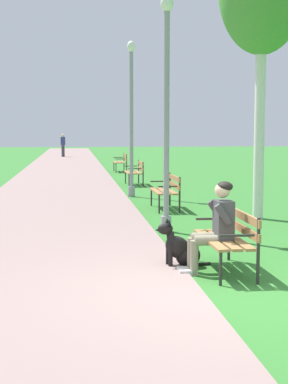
% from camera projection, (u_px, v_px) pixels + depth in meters
% --- Properties ---
extents(ground_plane, '(120.00, 120.00, 0.00)m').
position_uv_depth(ground_plane, '(227.00, 295.00, 6.85)').
color(ground_plane, '#33752D').
extents(paved_path, '(3.93, 60.00, 0.04)m').
position_uv_depth(paved_path, '(65.00, 167.00, 30.27)').
color(paved_path, gray).
rests_on(paved_path, ground).
extents(park_bench_near, '(0.55, 1.50, 0.85)m').
position_uv_depth(park_bench_near, '(230.00, 235.00, 7.92)').
color(park_bench_near, olive).
rests_on(park_bench_near, ground).
extents(park_bench_mid, '(0.55, 1.50, 0.85)m').
position_uv_depth(park_bench_mid, '(167.00, 189.00, 14.16)').
color(park_bench_mid, olive).
rests_on(park_bench_mid, ground).
extents(park_bench_far, '(0.55, 1.50, 0.85)m').
position_uv_depth(park_bench_far, '(136.00, 171.00, 20.39)').
color(park_bench_far, olive).
rests_on(park_bench_far, ground).
extents(park_bench_furthest, '(0.55, 1.50, 0.85)m').
position_uv_depth(park_bench_furthest, '(121.00, 161.00, 26.85)').
color(park_bench_furthest, olive).
rests_on(park_bench_furthest, ground).
extents(person_seated_on_near_bench, '(0.74, 0.49, 1.25)m').
position_uv_depth(person_seated_on_near_bench, '(216.00, 223.00, 7.84)').
color(person_seated_on_near_bench, gray).
rests_on(person_seated_on_near_bench, ground).
extents(dog_black, '(0.83, 0.33, 0.71)m').
position_uv_depth(dog_black, '(181.00, 249.00, 8.21)').
color(dog_black, black).
rests_on(dog_black, ground).
extents(lamp_post_near, '(0.24, 0.24, 4.41)m').
position_uv_depth(lamp_post_near, '(167.00, 111.00, 10.87)').
color(lamp_post_near, gray).
rests_on(lamp_post_near, ground).
extents(lamp_post_mid, '(0.24, 0.24, 4.45)m').
position_uv_depth(lamp_post_mid, '(131.00, 117.00, 16.68)').
color(lamp_post_mid, gray).
rests_on(lamp_post_mid, ground).
extents(pedestrian_distant, '(0.32, 0.22, 1.65)m').
position_uv_depth(pedestrian_distant, '(63.00, 145.00, 41.09)').
color(pedestrian_distant, '#383842').
rests_on(pedestrian_distant, ground).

